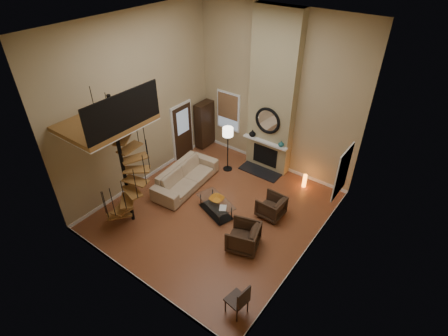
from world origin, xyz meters
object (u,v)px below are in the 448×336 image
Objects in this scene: coffee_table at (216,205)px; side_chair at (240,300)px; hutch at (205,124)px; armchair_far at (246,238)px; sofa at (186,176)px; floor_lamp at (228,135)px; armchair_near at (273,207)px; accent_lamp at (305,181)px.

side_chair is (2.54, -2.41, 0.24)m from coffee_table.
hutch reaches higher than armchair_far.
floor_lamp reaches higher than sofa.
armchair_near is 0.79× the size of side_chair.
hutch is 5.61m from armchair_far.
armchair_far is at bearing -22.34° from coffee_table.
sofa is 5.06m from side_chair.
hutch is 2.38× the size of armchair_near.
hutch reaches higher than accent_lamp.
sofa is 1.50× the size of floor_lamp.
hutch reaches higher than sofa.
sofa is 3.39× the size of armchair_near.
armchair_far is at bearing -46.27° from floor_lamp.
floor_lamp is at bearing -165.24° from accent_lamp.
accent_lamp is (1.62, 2.80, -0.03)m from coffee_table.
accent_lamp reaches higher than coffee_table.
floor_lamp is 3.56× the size of accent_lamp.
floor_lamp is at bearing -114.43° from armchair_near.
coffee_table is 3.50m from side_chair.
coffee_table is 1.48× the size of side_chair.
sofa reaches higher than coffee_table.
floor_lamp reaches higher than armchair_far.
floor_lamp is at bearing 117.24° from coffee_table.
hutch reaches higher than floor_lamp.
armchair_near is at bearing -87.43° from sofa.
armchair_far is (4.31, -3.53, -0.60)m from hutch.
sofa is 2.00m from floor_lamp.
floor_lamp reaches higher than armchair_near.
armchair_far reaches higher than coffee_table.
armchair_near is 1.51m from armchair_far.
floor_lamp is (-2.57, 1.21, 1.06)m from armchair_near.
accent_lamp is (0.12, 1.92, -0.10)m from armchair_near.
side_chair reaches higher than armchair_far.
floor_lamp reaches higher than side_chair.
hutch is 1.87× the size of side_chair.
hutch reaches higher than coffee_table.
armchair_near is at bearing -93.59° from accent_lamp.
floor_lamp is at bearing -25.36° from hutch.
armchair_near reaches higher than accent_lamp.
hutch is at bearing 20.14° from sofa.
side_chair is (0.92, -5.21, 0.28)m from accent_lamp.
armchair_far is 1.65m from coffee_table.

